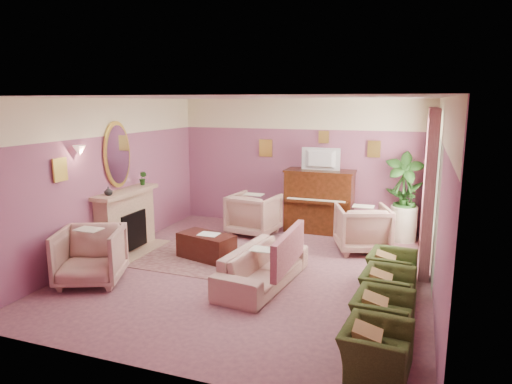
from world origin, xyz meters
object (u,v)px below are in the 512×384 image
(floral_armchair_right, at_px, (362,226))
(coffee_table, at_px, (206,246))
(olive_chair_a, at_px, (376,342))
(floral_armchair_left, at_px, (254,212))
(television, at_px, (320,158))
(floral_armchair_front, at_px, (90,253))
(side_table, at_px, (403,223))
(sofa, at_px, (263,260))
(olive_chair_c, at_px, (388,283))
(olive_chair_b, at_px, (383,309))
(olive_chair_d, at_px, (392,263))
(piano, at_px, (319,202))

(floral_armchair_right, bearing_deg, coffee_table, -151.42)
(olive_chair_a, bearing_deg, floral_armchair_left, 124.16)
(floral_armchair_left, bearing_deg, television, 26.43)
(coffee_table, xyz_separation_m, floral_armchair_front, (-1.18, -1.59, 0.25))
(floral_armchair_front, distance_m, side_table, 5.89)
(coffee_table, distance_m, sofa, 1.52)
(floral_armchair_left, bearing_deg, olive_chair_c, -42.16)
(coffee_table, distance_m, olive_chair_b, 3.59)
(floral_armchair_left, xyz_separation_m, olive_chair_b, (2.89, -3.43, -0.15))
(olive_chair_a, bearing_deg, floral_armchair_right, 99.00)
(floral_armchair_front, bearing_deg, side_table, 41.65)
(olive_chair_c, height_order, side_table, side_table)
(olive_chair_c, bearing_deg, olive_chair_a, -90.00)
(coffee_table, relative_size, olive_chair_d, 1.31)
(floral_armchair_right, xyz_separation_m, olive_chair_c, (0.62, -2.27, -0.15))
(television, bearing_deg, side_table, -0.18)
(floral_armchair_right, xyz_separation_m, olive_chair_a, (0.62, -3.91, -0.15))
(television, relative_size, floral_armchair_left, 0.84)
(television, bearing_deg, piano, 90.00)
(coffee_table, bearing_deg, floral_armchair_front, -126.55)
(olive_chair_a, bearing_deg, sofa, 135.83)
(floral_armchair_right, bearing_deg, floral_armchair_left, 171.50)
(olive_chair_b, xyz_separation_m, olive_chair_d, (0.00, 1.64, 0.00))
(floral_armchair_right, bearing_deg, olive_chair_a, -81.00)
(olive_chair_c, bearing_deg, coffee_table, 164.17)
(coffee_table, distance_m, floral_armchair_right, 2.90)
(olive_chair_b, relative_size, olive_chair_d, 1.00)
(olive_chair_b, height_order, olive_chair_c, same)
(floral_armchair_right, xyz_separation_m, floral_armchair_front, (-3.71, -2.97, 0.00))
(side_table, bearing_deg, olive_chair_a, -90.86)
(floral_armchair_front, bearing_deg, sofa, 18.71)
(piano, height_order, sofa, piano)
(sofa, xyz_separation_m, side_table, (1.91, 3.07, -0.04))
(floral_armchair_left, xyz_separation_m, olive_chair_d, (2.89, -1.79, -0.15))
(olive_chair_b, distance_m, side_table, 4.04)
(television, relative_size, olive_chair_b, 1.04)
(floral_armchair_right, bearing_deg, piano, 135.81)
(coffee_table, relative_size, olive_chair_b, 1.31)
(floral_armchair_left, bearing_deg, floral_armchair_right, -8.50)
(floral_armchair_right, relative_size, olive_chair_b, 1.25)
(side_table, bearing_deg, sofa, -121.91)
(olive_chair_b, relative_size, side_table, 1.09)
(television, xyz_separation_m, olive_chair_b, (1.65, -4.05, -1.27))
(television, xyz_separation_m, side_table, (1.72, -0.01, -1.25))
(floral_armchair_front, height_order, olive_chair_d, floral_armchair_front)
(olive_chair_a, relative_size, side_table, 1.09)
(olive_chair_c, distance_m, side_table, 3.22)
(side_table, bearing_deg, television, 179.82)
(floral_armchair_right, height_order, floral_armchair_front, same)
(floral_armchair_front, distance_m, olive_chair_a, 4.43)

